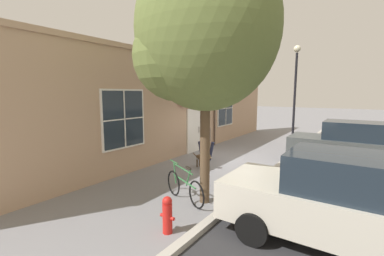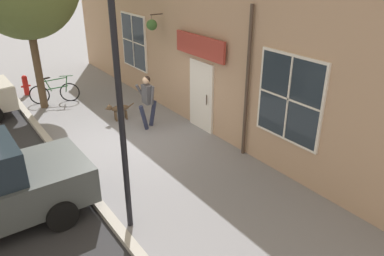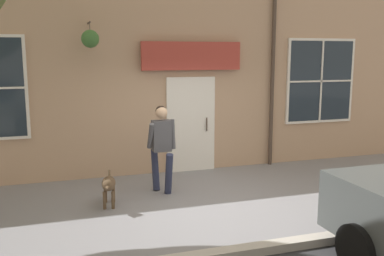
% 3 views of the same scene
% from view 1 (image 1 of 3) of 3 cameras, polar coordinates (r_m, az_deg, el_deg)
% --- Properties ---
extents(ground_plane, '(90.00, 90.00, 0.00)m').
position_cam_1_polar(ground_plane, '(11.08, 8.52, -7.08)').
color(ground_plane, gray).
extents(storefront_facade, '(0.95, 18.00, 4.46)m').
position_cam_1_polar(storefront_facade, '(11.93, -1.44, 4.95)').
color(storefront_facade, tan).
rests_on(storefront_facade, ground_plane).
extents(pedestrian_walking, '(0.70, 0.54, 1.66)m').
position_cam_1_polar(pedestrian_walking, '(10.80, 3.17, -2.03)').
color(pedestrian_walking, '#282D47').
rests_on(pedestrian_walking, ground_plane).
extents(dog_on_leash, '(0.97, 0.32, 0.60)m').
position_cam_1_polar(dog_on_leash, '(9.78, 2.44, -6.65)').
color(dog_on_leash, brown).
rests_on(dog_on_leash, ground_plane).
extents(street_tree_by_curb, '(3.56, 3.21, 6.30)m').
position_cam_1_polar(street_tree_by_curb, '(6.56, 1.85, 19.95)').
color(street_tree_by_curb, brown).
rests_on(street_tree_by_curb, ground_plane).
extents(leaning_bicycle, '(1.64, 0.67, 1.00)m').
position_cam_1_polar(leaning_bicycle, '(6.92, -1.74, -12.91)').
color(leaning_bicycle, black).
rests_on(leaning_bicycle, ground_plane).
extents(parked_car_nearest_curb, '(4.31, 1.96, 1.75)m').
position_cam_1_polar(parked_car_nearest_curb, '(5.56, 30.75, -13.80)').
color(parked_car_nearest_curb, beige).
rests_on(parked_car_nearest_curb, ground_plane).
extents(parked_car_mid_block, '(4.31, 1.96, 1.75)m').
position_cam_1_polar(parked_car_mid_block, '(11.63, 31.89, -3.04)').
color(parked_car_mid_block, '#474C4C').
rests_on(parked_car_mid_block, ground_plane).
extents(street_lamp, '(0.32, 0.32, 5.04)m').
position_cam_1_polar(street_lamp, '(13.30, 21.99, 9.15)').
color(street_lamp, black).
rests_on(street_lamp, ground_plane).
extents(fire_hydrant, '(0.34, 0.20, 0.77)m').
position_cam_1_polar(fire_hydrant, '(5.48, -5.50, -18.54)').
color(fire_hydrant, red).
rests_on(fire_hydrant, ground_plane).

